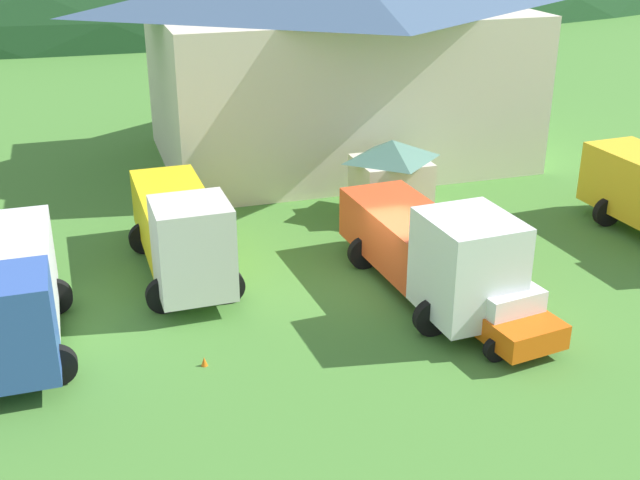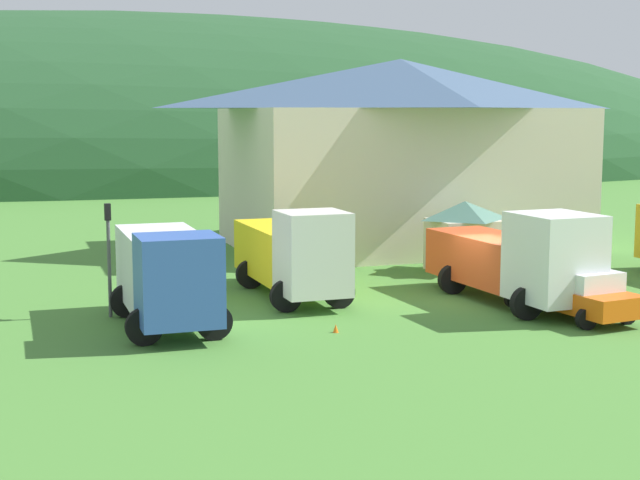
# 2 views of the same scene
# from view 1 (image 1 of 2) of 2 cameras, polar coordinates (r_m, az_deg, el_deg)

# --- Properties ---
(ground_plane) EXTENTS (200.00, 200.00, 0.00)m
(ground_plane) POSITION_cam_1_polar(r_m,az_deg,el_deg) (25.86, 4.49, -3.42)
(ground_plane) COLOR #477F33
(forested_hill_backdrop) EXTENTS (155.56, 60.00, 34.81)m
(forested_hill_backdrop) POSITION_cam_1_polar(r_m,az_deg,el_deg) (97.12, -12.55, 15.95)
(forested_hill_backdrop) COLOR #234C28
(forested_hill_backdrop) RESTS_ON ground
(depot_building) EXTENTS (17.54, 11.91, 9.40)m
(depot_building) POSITION_cam_1_polar(r_m,az_deg,el_deg) (37.92, 1.17, 13.06)
(depot_building) COLOR beige
(depot_building) RESTS_ON ground
(play_shed_cream) EXTENTS (2.92, 2.63, 3.02)m
(play_shed_cream) POSITION_cam_1_polar(r_m,az_deg,el_deg) (31.36, 5.08, 4.54)
(play_shed_cream) COLOR beige
(play_shed_cream) RESTS_ON ground
(box_truck_blue) EXTENTS (3.19, 6.65, 3.19)m
(box_truck_blue) POSITION_cam_1_polar(r_m,az_deg,el_deg) (23.12, -21.32, -3.57)
(box_truck_blue) COLOR #3356AD
(box_truck_blue) RESTS_ON ground
(flatbed_truck_yellow) EXTENTS (3.12, 7.64, 3.41)m
(flatbed_truck_yellow) POSITION_cam_1_polar(r_m,az_deg,el_deg) (26.22, -9.87, 0.75)
(flatbed_truck_yellow) COLOR silver
(flatbed_truck_yellow) RESTS_ON ground
(heavy_rig_white) EXTENTS (3.47, 8.15, 3.46)m
(heavy_rig_white) POSITION_cam_1_polar(r_m,az_deg,el_deg) (24.66, 8.04, -0.59)
(heavy_rig_white) COLOR white
(heavy_rig_white) RESTS_ON ground
(service_pickup_orange) EXTENTS (2.86, 5.49, 1.66)m
(service_pickup_orange) POSITION_cam_1_polar(r_m,az_deg,el_deg) (23.65, 11.75, -4.31)
(service_pickup_orange) COLOR #E75C0F
(service_pickup_orange) RESTS_ON ground
(traffic_cone_near_pickup) EXTENTS (0.36, 0.36, 0.52)m
(traffic_cone_near_pickup) POSITION_cam_1_polar(r_m,az_deg,el_deg) (21.96, -8.23, -8.85)
(traffic_cone_near_pickup) COLOR orange
(traffic_cone_near_pickup) RESTS_ON ground
(traffic_cone_mid_row) EXTENTS (0.36, 0.36, 0.60)m
(traffic_cone_mid_row) POSITION_cam_1_polar(r_m,az_deg,el_deg) (30.17, 12.49, 0.12)
(traffic_cone_mid_row) COLOR orange
(traffic_cone_mid_row) RESTS_ON ground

